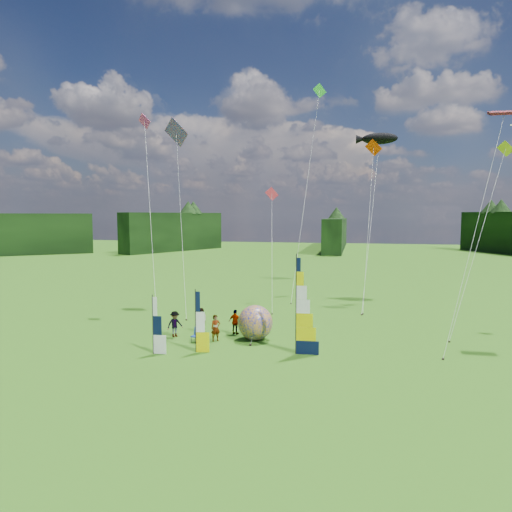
% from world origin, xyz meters
% --- Properties ---
extents(ground, '(220.00, 220.00, 0.00)m').
position_xyz_m(ground, '(0.00, 0.00, 0.00)').
color(ground, '#3D7F20').
rests_on(ground, ground).
extents(treeline_ring, '(210.00, 210.00, 8.00)m').
position_xyz_m(treeline_ring, '(0.00, 0.00, 4.00)').
color(treeline_ring, '#1B3D12').
rests_on(treeline_ring, ground).
extents(feather_banner_main, '(1.49, 0.18, 5.57)m').
position_xyz_m(feather_banner_main, '(1.62, 2.73, 2.78)').
color(feather_banner_main, black).
rests_on(feather_banner_main, ground).
extents(side_banner_left, '(0.99, 0.31, 3.58)m').
position_xyz_m(side_banner_left, '(-4.09, 1.79, 1.79)').
color(side_banner_left, '#DAD100').
rests_on(side_banner_left, ground).
extents(side_banner_far, '(0.99, 0.16, 3.32)m').
position_xyz_m(side_banner_far, '(-6.40, 1.02, 1.66)').
color(side_banner_far, white).
rests_on(side_banner_far, ground).
extents(bol_inflatable, '(2.95, 2.95, 2.24)m').
position_xyz_m(bol_inflatable, '(-1.31, 5.15, 1.12)').
color(bol_inflatable, navy).
rests_on(bol_inflatable, ground).
extents(spectator_a, '(0.73, 0.69, 1.68)m').
position_xyz_m(spectator_a, '(-3.69, 4.34, 0.84)').
color(spectator_a, '#66594C').
rests_on(spectator_a, ground).
extents(spectator_b, '(0.91, 0.82, 1.71)m').
position_xyz_m(spectator_b, '(-5.24, 6.02, 0.86)').
color(spectator_b, '#66594C').
rests_on(spectator_b, ground).
extents(spectator_c, '(1.01, 1.10, 1.70)m').
position_xyz_m(spectator_c, '(-6.62, 4.74, 0.85)').
color(spectator_c, '#66594C').
rests_on(spectator_c, ground).
extents(spectator_d, '(1.05, 0.62, 1.68)m').
position_xyz_m(spectator_d, '(-2.89, 6.18, 0.84)').
color(spectator_d, '#66594C').
rests_on(spectator_d, ground).
extents(camp_chair, '(0.64, 0.64, 0.95)m').
position_xyz_m(camp_chair, '(-4.79, 3.72, 0.48)').
color(camp_chair, navy).
rests_on(camp_chair, ground).
extents(kite_whale, '(9.35, 16.23, 17.51)m').
position_xyz_m(kite_whale, '(6.19, 19.94, 8.75)').
color(kite_whale, black).
rests_on(kite_whale, ground).
extents(kite_rainbow_delta, '(11.02, 13.66, 17.67)m').
position_xyz_m(kite_rainbow_delta, '(-9.43, 13.08, 8.84)').
color(kite_rainbow_delta, red).
rests_on(kite_rainbow_delta, ground).
extents(kite_parafoil, '(9.48, 10.99, 16.30)m').
position_xyz_m(kite_parafoil, '(11.82, 6.46, 8.15)').
color(kite_parafoil, '#B51D2B').
rests_on(kite_parafoil, ground).
extents(small_kite_red, '(6.92, 9.99, 11.06)m').
position_xyz_m(small_kite_red, '(-2.32, 16.38, 5.53)').
color(small_kite_red, '#E32B47').
rests_on(small_kite_red, ground).
extents(small_kite_orange, '(4.42, 10.91, 15.64)m').
position_xyz_m(small_kite_orange, '(5.90, 18.37, 7.82)').
color(small_kite_orange, '#FF3E00').
rests_on(small_kite_orange, ground).
extents(small_kite_yellow, '(8.62, 10.02, 13.72)m').
position_xyz_m(small_kite_yellow, '(13.01, 10.55, 6.86)').
color(small_kite_yellow, yellow).
rests_on(small_kite_yellow, ground).
extents(small_kite_pink, '(9.48, 11.42, 16.84)m').
position_xyz_m(small_kite_pink, '(-10.30, 9.13, 8.42)').
color(small_kite_pink, '#F13895').
rests_on(small_kite_pink, ground).
extents(small_kite_green, '(8.41, 12.93, 22.38)m').
position_xyz_m(small_kite_green, '(-0.00, 22.33, 11.19)').
color(small_kite_green, green).
rests_on(small_kite_green, ground).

